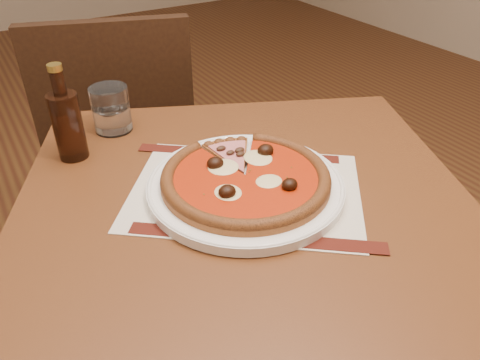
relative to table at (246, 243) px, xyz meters
name	(u,v)px	position (x,y,z in m)	size (l,w,h in m)	color
table	(246,243)	(0.00, 0.00, 0.00)	(1.06, 1.06, 0.75)	brown
chair_far	(123,138)	(0.00, 0.74, -0.13)	(0.55, 0.55, 0.92)	black
placemat	(246,191)	(0.01, 0.02, 0.10)	(0.41, 0.29, 0.00)	beige
plate	(246,186)	(0.01, 0.02, 0.11)	(0.35, 0.35, 0.02)	white
pizza	(246,177)	(0.01, 0.02, 0.13)	(0.30, 0.30, 0.04)	brown
ham_slice	(238,154)	(0.04, 0.10, 0.13)	(0.09, 0.13, 0.02)	brown
water_glass	(111,109)	(-0.11, 0.37, 0.15)	(0.08, 0.08, 0.10)	white
bottle	(67,123)	(-0.22, 0.30, 0.18)	(0.06, 0.06, 0.19)	black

